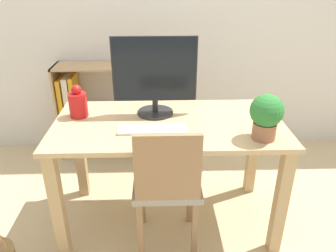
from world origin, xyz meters
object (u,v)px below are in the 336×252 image
at_px(chair, 167,183).
at_px(keyboard, 152,129).
at_px(monitor, 155,74).
at_px(potted_plant, 266,115).
at_px(vase, 78,103).
at_px(bookshelf, 94,118).

bearing_deg(chair, keyboard, 123.31).
xyz_separation_m(monitor, potted_plant, (0.60, -0.37, -0.13)).
distance_m(keyboard, potted_plant, 0.65).
bearing_deg(potted_plant, keyboard, 169.31).
relative_size(vase, bookshelf, 0.22).
height_order(vase, chair, vase).
height_order(potted_plant, bookshelf, potted_plant).
relative_size(potted_plant, bookshelf, 0.27).
xyz_separation_m(monitor, bookshelf, (-0.58, 0.83, -0.67)).
xyz_separation_m(potted_plant, bookshelf, (-1.19, 1.20, -0.55)).
xyz_separation_m(keyboard, vase, (-0.47, 0.22, 0.08)).
xyz_separation_m(monitor, keyboard, (-0.02, -0.25, -0.26)).
height_order(chair, bookshelf, chair).
height_order(keyboard, potted_plant, potted_plant).
distance_m(chair, bookshelf, 1.39).
bearing_deg(bookshelf, keyboard, -62.53).
height_order(keyboard, bookshelf, bookshelf).
relative_size(keyboard, bookshelf, 0.42).
bearing_deg(potted_plant, bookshelf, 134.66).
xyz_separation_m(monitor, chair, (0.07, -0.39, -0.55)).
distance_m(monitor, bookshelf, 1.22).
height_order(keyboard, chair, chair).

